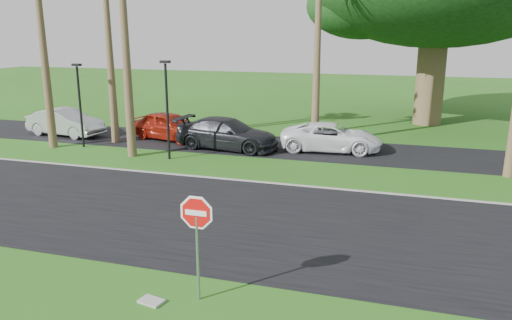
{
  "coord_description": "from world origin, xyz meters",
  "views": [
    {
      "loc": [
        4.74,
        -12.39,
        5.93
      ],
      "look_at": [
        0.06,
        2.86,
        1.8
      ],
      "focal_mm": 35.0,
      "sensor_mm": 36.0,
      "label": 1
    }
  ],
  "objects_px": {
    "car_silver": "(65,123)",
    "car_dark": "(227,134)",
    "car_minivan": "(331,138)",
    "stop_sign_near": "(197,227)",
    "car_red": "(169,126)"
  },
  "relations": [
    {
      "from": "car_silver",
      "to": "car_minivan",
      "type": "distance_m",
      "value": 15.4
    },
    {
      "from": "car_silver",
      "to": "car_dark",
      "type": "xyz_separation_m",
      "value": [
        10.16,
        -0.4,
        0.01
      ]
    },
    {
      "from": "car_silver",
      "to": "car_red",
      "type": "height_order",
      "value": "car_red"
    },
    {
      "from": "car_red",
      "to": "car_minivan",
      "type": "relative_size",
      "value": 0.9
    },
    {
      "from": "stop_sign_near",
      "to": "car_minivan",
      "type": "height_order",
      "value": "stop_sign_near"
    },
    {
      "from": "stop_sign_near",
      "to": "car_dark",
      "type": "height_order",
      "value": "stop_sign_near"
    },
    {
      "from": "car_minivan",
      "to": "stop_sign_near",
      "type": "bearing_deg",
      "value": 172.29
    },
    {
      "from": "car_silver",
      "to": "car_red",
      "type": "relative_size",
      "value": 1.03
    },
    {
      "from": "car_dark",
      "to": "car_red",
      "type": "bearing_deg",
      "value": 79.12
    },
    {
      "from": "car_minivan",
      "to": "car_dark",
      "type": "bearing_deg",
      "value": 96.49
    },
    {
      "from": "car_red",
      "to": "stop_sign_near",
      "type": "bearing_deg",
      "value": -136.91
    },
    {
      "from": "stop_sign_near",
      "to": "car_red",
      "type": "height_order",
      "value": "stop_sign_near"
    },
    {
      "from": "car_dark",
      "to": "stop_sign_near",
      "type": "bearing_deg",
      "value": -156.7
    },
    {
      "from": "stop_sign_near",
      "to": "car_silver",
      "type": "xyz_separation_m",
      "value": [
        -14.74,
        14.71,
        -1.0
      ]
    },
    {
      "from": "car_red",
      "to": "car_dark",
      "type": "height_order",
      "value": "car_dark"
    }
  ]
}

